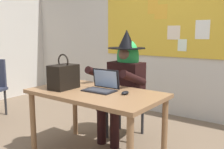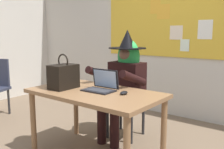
{
  "view_description": "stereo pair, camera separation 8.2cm",
  "coord_description": "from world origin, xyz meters",
  "px_view_note": "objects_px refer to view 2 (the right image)",
  "views": [
    {
      "loc": [
        1.6,
        -1.94,
        1.32
      ],
      "look_at": [
        -0.06,
        0.38,
        0.86
      ],
      "focal_mm": 40.78,
      "sensor_mm": 36.0,
      "label": 1
    },
    {
      "loc": [
        1.67,
        -1.89,
        1.32
      ],
      "look_at": [
        -0.06,
        0.38,
        0.86
      ],
      "focal_mm": 40.78,
      "sensor_mm": 36.0,
      "label": 2
    }
  ],
  "objects_px": {
    "computer_mouse": "(124,93)",
    "handbag": "(63,76)",
    "chair_at_desk": "(129,97)",
    "desk_main": "(95,100)",
    "laptop": "(101,86)",
    "person_costumed": "(124,78)"
  },
  "relations": [
    {
      "from": "person_costumed",
      "to": "desk_main",
      "type": "bearing_deg",
      "value": 7.04
    },
    {
      "from": "person_costumed",
      "to": "handbag",
      "type": "height_order",
      "value": "person_costumed"
    },
    {
      "from": "person_costumed",
      "to": "laptop",
      "type": "distance_m",
      "value": 0.56
    },
    {
      "from": "laptop",
      "to": "person_costumed",
      "type": "bearing_deg",
      "value": 98.2
    },
    {
      "from": "chair_at_desk",
      "to": "laptop",
      "type": "height_order",
      "value": "laptop"
    },
    {
      "from": "desk_main",
      "to": "computer_mouse",
      "type": "bearing_deg",
      "value": 11.79
    },
    {
      "from": "chair_at_desk",
      "to": "handbag",
      "type": "height_order",
      "value": "handbag"
    },
    {
      "from": "person_costumed",
      "to": "computer_mouse",
      "type": "xyz_separation_m",
      "value": [
        0.38,
        -0.56,
        -0.03
      ]
    },
    {
      "from": "desk_main",
      "to": "person_costumed",
      "type": "relative_size",
      "value": 1.03
    },
    {
      "from": "person_costumed",
      "to": "chair_at_desk",
      "type": "bearing_deg",
      "value": -175.7
    },
    {
      "from": "computer_mouse",
      "to": "handbag",
      "type": "relative_size",
      "value": 0.28
    },
    {
      "from": "desk_main",
      "to": "chair_at_desk",
      "type": "xyz_separation_m",
      "value": [
        -0.07,
        0.75,
        -0.14
      ]
    },
    {
      "from": "chair_at_desk",
      "to": "laptop",
      "type": "relative_size",
      "value": 2.67
    },
    {
      "from": "chair_at_desk",
      "to": "computer_mouse",
      "type": "height_order",
      "value": "chair_at_desk"
    },
    {
      "from": "desk_main",
      "to": "person_costumed",
      "type": "xyz_separation_m",
      "value": [
        -0.06,
        0.62,
        0.14
      ]
    },
    {
      "from": "chair_at_desk",
      "to": "computer_mouse",
      "type": "relative_size",
      "value": 8.58
    },
    {
      "from": "chair_at_desk",
      "to": "person_costumed",
      "type": "bearing_deg",
      "value": -2.54
    },
    {
      "from": "computer_mouse",
      "to": "handbag",
      "type": "height_order",
      "value": "handbag"
    },
    {
      "from": "desk_main",
      "to": "computer_mouse",
      "type": "xyz_separation_m",
      "value": [
        0.32,
        0.07,
        0.1
      ]
    },
    {
      "from": "chair_at_desk",
      "to": "person_costumed",
      "type": "xyz_separation_m",
      "value": [
        0.01,
        -0.12,
        0.27
      ]
    },
    {
      "from": "laptop",
      "to": "computer_mouse",
      "type": "distance_m",
      "value": 0.29
    },
    {
      "from": "desk_main",
      "to": "chair_at_desk",
      "type": "distance_m",
      "value": 0.76
    }
  ]
}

